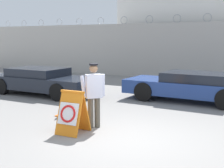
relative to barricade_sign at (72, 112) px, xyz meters
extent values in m
plane|color=gray|center=(1.46, 0.16, -0.53)|extent=(90.00, 90.00, 0.00)
cube|color=#ADA8A0|center=(1.46, 11.31, 1.07)|extent=(36.00, 0.30, 3.20)
torus|color=gray|center=(-14.46, 11.31, 2.90)|extent=(0.47, 0.03, 0.47)
torus|color=gray|center=(-12.78, 11.31, 2.90)|extent=(0.47, 0.03, 0.47)
torus|color=gray|center=(-11.11, 11.31, 2.90)|extent=(0.47, 0.03, 0.47)
torus|color=gray|center=(-9.43, 11.31, 2.90)|extent=(0.47, 0.03, 0.47)
torus|color=gray|center=(-7.76, 11.31, 2.90)|extent=(0.47, 0.03, 0.47)
torus|color=gray|center=(-6.08, 11.31, 2.90)|extent=(0.47, 0.03, 0.47)
torus|color=gray|center=(-4.40, 11.31, 2.90)|extent=(0.47, 0.03, 0.47)
torus|color=gray|center=(-2.73, 11.31, 2.90)|extent=(0.47, 0.03, 0.47)
torus|color=gray|center=(-1.05, 11.31, 2.90)|extent=(0.47, 0.03, 0.47)
torus|color=gray|center=(0.63, 11.31, 2.90)|extent=(0.47, 0.03, 0.47)
cube|color=silver|center=(-1.23, 15.56, 2.51)|extent=(8.32, 6.61, 6.07)
cube|color=orange|center=(0.01, -0.12, -0.02)|extent=(0.65, 0.41, 1.03)
cube|color=orange|center=(-0.01, 0.22, -0.02)|extent=(0.65, 0.41, 1.03)
cube|color=orange|center=(0.00, 0.05, 0.51)|extent=(0.67, 0.10, 0.05)
cube|color=white|center=(0.01, -0.16, 0.00)|extent=(0.54, 0.22, 0.51)
torus|color=red|center=(0.01, -0.17, 0.00)|extent=(0.44, 0.21, 0.42)
cylinder|color=#514C42|center=(0.26, 0.75, -0.13)|extent=(0.15, 0.15, 0.80)
cylinder|color=#514C42|center=(0.15, 0.61, -0.13)|extent=(0.15, 0.15, 0.80)
cube|color=silver|center=(0.21, 0.68, 0.58)|extent=(0.44, 0.46, 0.62)
sphere|color=#936B4C|center=(0.21, 0.68, 1.03)|extent=(0.22, 0.22, 0.22)
cylinder|color=silver|center=(0.37, 0.88, 0.59)|extent=(0.09, 0.09, 0.58)
cylinder|color=silver|center=(-0.04, 0.55, 0.56)|extent=(0.31, 0.28, 0.57)
cylinder|color=black|center=(0.21, 0.68, 1.14)|extent=(0.23, 0.23, 0.05)
cube|color=orange|center=(-1.27, 1.27, -0.51)|extent=(0.38, 0.38, 0.03)
cone|color=orange|center=(-1.27, 1.27, -0.15)|extent=(0.32, 0.32, 0.69)
cylinder|color=white|center=(-1.27, 1.27, -0.12)|extent=(0.16, 0.16, 0.10)
cylinder|color=black|center=(-2.88, 4.67, -0.19)|extent=(0.67, 0.21, 0.67)
cylinder|color=black|center=(-2.85, 2.95, -0.19)|extent=(0.67, 0.21, 0.67)
cylinder|color=black|center=(-5.82, 4.62, -0.19)|extent=(0.67, 0.21, 0.67)
cylinder|color=black|center=(-5.79, 2.90, -0.19)|extent=(0.67, 0.21, 0.67)
cube|color=black|center=(-4.34, 3.79, -0.03)|extent=(4.76, 1.90, 0.53)
cube|color=black|center=(-4.57, 3.78, 0.40)|extent=(2.30, 1.68, 0.33)
cylinder|color=black|center=(-0.06, 4.52, -0.17)|extent=(0.71, 0.21, 0.71)
cylinder|color=black|center=(-0.03, 6.22, -0.17)|extent=(0.71, 0.21, 0.71)
cube|color=navy|center=(1.43, 5.34, -0.02)|extent=(4.79, 1.90, 0.51)
cube|color=black|center=(1.66, 5.34, 0.40)|extent=(2.31, 1.67, 0.33)
camera|label=1|loc=(4.54, -6.03, 1.81)|focal=50.00mm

